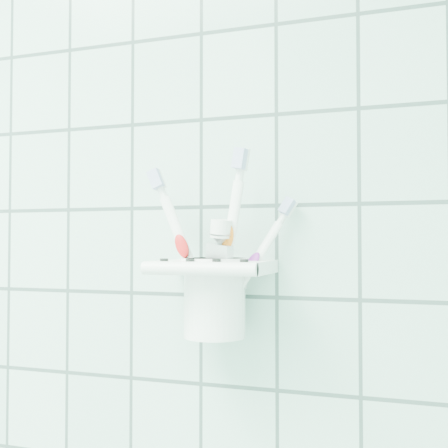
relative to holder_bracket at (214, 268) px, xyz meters
name	(u,v)px	position (x,y,z in m)	size (l,w,h in m)	color
holder_bracket	(214,268)	(0.00, 0.00, 0.00)	(0.14, 0.11, 0.04)	white
cup	(215,294)	(0.00, 0.00, -0.03)	(0.08, 0.08, 0.10)	white
toothbrush_pink	(216,240)	(0.01, -0.01, 0.03)	(0.09, 0.03, 0.21)	white
toothbrush_blue	(212,252)	(0.00, -0.01, 0.02)	(0.08, 0.06, 0.18)	white
toothbrush_orange	(215,238)	(0.01, -0.01, 0.04)	(0.05, 0.02, 0.22)	white
toothpaste_tube	(216,267)	(0.00, 0.00, 0.00)	(0.04, 0.04, 0.14)	silver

